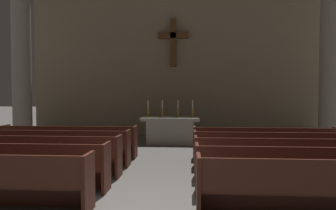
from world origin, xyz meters
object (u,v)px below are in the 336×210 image
object	(u,v)px
pew_left_row_2	(6,166)
altar	(170,130)
candlestick_inner_left	(162,112)
pew_right_row_1	(333,189)
pew_right_row_4	(275,150)
candlestick_inner_right	(178,112)
pew_left_row_5	(69,141)
pew_right_row_2	(307,171)
pew_left_row_3	(33,155)
column_right_second	(330,56)
candlestick_outer_right	(193,112)
column_left_second	(22,59)
pew_right_row_3	(288,159)
candlestick_outer_left	(148,112)
pew_right_row_5	(265,143)
pew_left_row_4	(53,147)

from	to	relation	value
pew_left_row_2	altar	size ratio (longest dim) A/B	1.85
pew_left_row_2	candlestick_inner_left	bearing A→B (deg)	66.04
pew_right_row_1	pew_right_row_4	size ratio (longest dim) A/B	1.00
altar	candlestick_inner_right	world-z (taller)	candlestick_inner_right
pew_right_row_1	candlestick_inner_left	distance (m)	7.57
pew_left_row_5	pew_right_row_2	bearing A→B (deg)	-28.40
pew_left_row_3	column_right_second	xyz separation A→B (m)	(8.75, 4.82, 2.80)
pew_left_row_3	column_right_second	bearing A→B (deg)	28.85
pew_right_row_1	pew_right_row_4	distance (m)	3.11
candlestick_inner_right	candlestick_outer_right	distance (m)	0.55
pew_right_row_4	column_left_second	bearing A→B (deg)	156.62
pew_right_row_3	candlestick_outer_left	xyz separation A→B (m)	(-3.73, 4.76, 0.74)
pew_right_row_1	candlestick_inner_right	bearing A→B (deg)	110.66
pew_right_row_3	pew_right_row_4	size ratio (longest dim) A/B	1.00
column_left_second	altar	xyz separation A→B (m)	(5.87, -0.06, -2.74)
pew_left_row_3	pew_left_row_5	xyz separation A→B (m)	(0.00, 2.07, 0.00)
altar	candlestick_inner_right	distance (m)	0.74
pew_left_row_3	pew_right_row_4	size ratio (longest dim) A/B	1.00
pew_left_row_5	pew_right_row_4	world-z (taller)	same
candlestick_outer_left	pew_right_row_5	bearing A→B (deg)	-35.79
altar	column_right_second	bearing A→B (deg)	0.57
pew_right_row_4	altar	bearing A→B (deg)	127.68
column_right_second	candlestick_outer_left	xyz separation A→B (m)	(-6.72, -0.06, -2.06)
pew_right_row_4	altar	world-z (taller)	altar
pew_right_row_2	candlestick_outer_right	xyz separation A→B (m)	(-2.03, 5.80, 0.74)
pew_right_row_5	pew_right_row_3	bearing A→B (deg)	-90.00
pew_right_row_1	column_left_second	distance (m)	11.48
pew_right_row_4	pew_right_row_5	xyz separation A→B (m)	(0.00, 1.04, 0.00)
pew_right_row_3	pew_right_row_4	xyz separation A→B (m)	(0.00, 1.04, 0.00)
pew_right_row_2	column_right_second	size ratio (longest dim) A/B	0.61
pew_right_row_1	candlestick_outer_left	xyz separation A→B (m)	(-3.73, 6.83, 0.74)
column_right_second	candlestick_inner_right	xyz separation A→B (m)	(-5.57, -0.06, -2.06)
pew_left_row_4	pew_left_row_5	world-z (taller)	same
pew_right_row_1	pew_left_row_2	bearing A→B (deg)	169.78
pew_right_row_5	candlestick_outer_right	xyz separation A→B (m)	(-2.03, 2.69, 0.74)
candlestick_outer_left	candlestick_inner_left	bearing A→B (deg)	0.00
pew_left_row_5	altar	bearing A→B (deg)	43.05
pew_left_row_2	candlestick_inner_left	size ratio (longest dim) A/B	6.29
pew_left_row_4	pew_right_row_2	xyz separation A→B (m)	(5.75, -2.07, 0.00)
pew_left_row_4	pew_left_row_3	bearing A→B (deg)	-90.00
pew_left_row_4	candlestick_inner_right	xyz separation A→B (m)	(3.18, 3.72, 0.74)
pew_left_row_4	candlestick_outer_right	xyz separation A→B (m)	(3.73, 3.72, 0.74)
pew_left_row_2	pew_left_row_5	size ratio (longest dim) A/B	1.00
column_left_second	candlestick_inner_right	bearing A→B (deg)	-0.54
pew_left_row_5	pew_right_row_3	world-z (taller)	same
pew_left_row_2	pew_right_row_3	world-z (taller)	same
candlestick_inner_left	pew_right_row_4	bearing A→B (deg)	-49.53
pew_right_row_4	column_left_second	size ratio (longest dim) A/B	0.61
pew_left_row_4	candlestick_outer_left	distance (m)	4.30
pew_left_row_3	altar	bearing A→B (deg)	58.86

